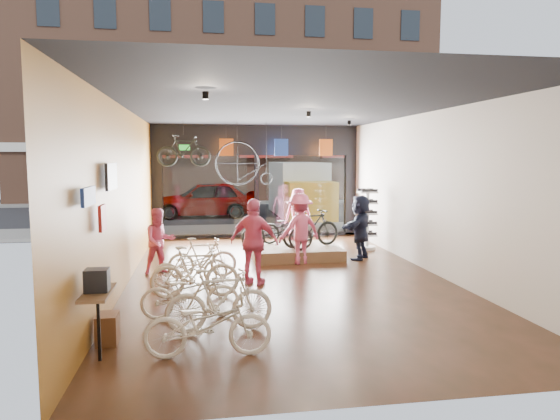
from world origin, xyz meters
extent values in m
cube|color=black|center=(0.00, 0.00, -0.02)|extent=(7.00, 12.00, 0.04)
cube|color=black|center=(0.00, 0.00, 3.82)|extent=(7.00, 12.00, 0.04)
cube|color=#9C5C26|center=(-3.52, 0.00, 1.90)|extent=(0.04, 12.00, 3.80)
cube|color=beige|center=(3.52, 0.00, 1.90)|extent=(0.04, 12.00, 3.80)
cube|color=beige|center=(0.00, -6.02, 1.90)|extent=(7.00, 0.04, 3.80)
cube|color=#198C26|center=(-2.40, 5.88, 3.05)|extent=(0.35, 0.06, 0.18)
cube|color=black|center=(0.00, 15.00, -0.01)|extent=(30.00, 18.00, 0.02)
cube|color=slate|center=(0.00, 7.20, 0.06)|extent=(30.00, 2.40, 0.12)
cube|color=slate|center=(0.00, 19.00, 0.06)|extent=(30.00, 2.00, 0.12)
cube|color=brown|center=(0.00, 21.50, 7.00)|extent=(26.00, 5.00, 14.00)
imported|color=gray|center=(-1.70, 12.00, 0.83)|extent=(4.86, 1.95, 1.65)
imported|color=beige|center=(-1.83, -4.33, 0.46)|extent=(1.75, 0.65, 0.91)
imported|color=beige|center=(-1.64, -3.35, 0.50)|extent=(1.71, 0.60, 1.01)
imported|color=beige|center=(-2.10, -2.61, 0.43)|extent=(1.66, 0.59, 0.87)
imported|color=beige|center=(-2.04, -1.38, 0.51)|extent=(1.72, 0.51, 1.03)
imported|color=beige|center=(-2.13, -0.42, 0.42)|extent=(1.68, 0.89, 0.84)
imported|color=beige|center=(-1.89, 0.22, 0.47)|extent=(1.60, 0.61, 0.94)
cube|color=brown|center=(0.63, 2.23, 0.15)|extent=(2.40, 1.80, 0.30)
imported|color=black|center=(0.05, 1.72, 0.79)|extent=(1.94, 0.94, 0.98)
imported|color=black|center=(1.05, 2.12, 0.82)|extent=(1.81, 0.99, 1.05)
imported|color=black|center=(0.55, 2.86, 0.75)|extent=(1.78, 0.93, 0.89)
imported|color=#CC4C72|center=(-2.87, 0.83, 0.77)|extent=(0.91, 0.82, 1.55)
imported|color=#CC4C72|center=(-0.78, -0.52, 0.93)|extent=(1.17, 0.91, 1.85)
imported|color=#CC4C72|center=(0.59, 1.40, 0.91)|extent=(1.33, 1.04, 1.81)
imported|color=#CC4C72|center=(1.17, 4.50, 0.88)|extent=(0.89, 0.61, 1.76)
imported|color=#161C33|center=(2.31, 1.73, 0.86)|extent=(1.38, 1.59, 1.73)
imported|color=black|center=(-2.38, 4.20, 2.93)|extent=(1.58, 0.45, 0.95)
cube|color=#CC5919|center=(-1.06, 5.20, 3.05)|extent=(0.45, 0.03, 0.55)
cube|color=#1E3F99|center=(0.73, 5.20, 3.05)|extent=(0.45, 0.03, 0.55)
cube|color=#CC5919|center=(2.23, 5.20, 3.05)|extent=(0.45, 0.03, 0.55)
camera|label=1|loc=(-1.90, -10.99, 2.72)|focal=32.00mm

